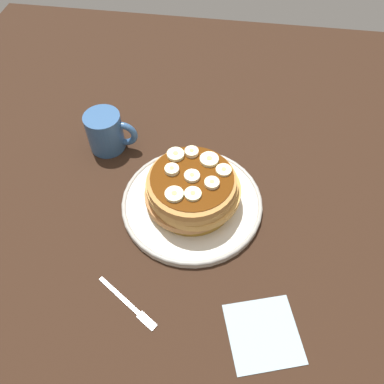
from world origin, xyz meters
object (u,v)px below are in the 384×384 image
Objects in this scene: banana_slice_2 at (212,183)px; coffee_mug at (107,132)px; napkin at (263,333)px; banana_slice_8 at (192,152)px; banana_slice_1 at (193,194)px; banana_slice_6 at (174,194)px; banana_slice_5 at (224,170)px; banana_slice_4 at (172,170)px; fork at (130,305)px; pancake_stack at (193,190)px; banana_slice_0 at (194,179)px; banana_slice_3 at (209,160)px; plate at (192,203)px; banana_slice_7 at (176,155)px.

banana_slice_2 is 0.24× the size of coffee_mug.
banana_slice_8 is at bearing 118.80° from napkin.
banana_slice_1 and banana_slice_6 have the same top height.
banana_slice_4 is at bearing -171.48° from banana_slice_5.
banana_slice_5 is 0.25× the size of fork.
fork is (-7.39, -21.35, -4.81)cm from pancake_stack.
banana_slice_3 is at bearing 66.20° from banana_slice_0.
banana_slice_6 is 10.19cm from banana_slice_8.
banana_slice_6 is 26.63cm from napkin.
banana_slice_0 reaches higher than pancake_stack.
napkin is (14.72, -22.80, -0.72)cm from plate.
banana_slice_1 is at bearing -38.89° from coffee_mug.
banana_slice_4 is (-4.22, 1.37, 0.08)cm from banana_slice_0.
banana_slice_4 reaches higher than plate.
banana_slice_5 is at bearing 24.74° from pancake_stack.
banana_slice_0 reaches higher than napkin.
banana_slice_7 is (-4.19, 5.13, 0.02)cm from banana_slice_0.
banana_slice_3 is at bearing -20.29° from banana_slice_8.
banana_slice_7 is at bearing 89.52° from banana_slice_4.
fork is at bearing -97.37° from banana_slice_7.
napkin is at bearing -51.98° from banana_slice_4.
banana_slice_2 is at bearing 28.84° from banana_slice_6.
napkin is (12.16, -27.15, -8.84)cm from banana_slice_3.
banana_slice_5 is at bearing 40.53° from banana_slice_6.
banana_slice_1 is (0.72, -3.87, 8.07)cm from plate.
coffee_mug is 1.00× the size of napkin.
banana_slice_2 is at bearing -16.42° from plate.
banana_slice_2 is 0.82× the size of banana_slice_6.
banana_slice_2 reaches higher than coffee_mug.
banana_slice_6 is at bearing -44.42° from coffee_mug.
banana_slice_6 is 0.30× the size of coffee_mug.
banana_slice_5 is 0.88× the size of banana_slice_7.
banana_slice_5 is at bearing 22.71° from plate.
banana_slice_3 is at bearing 144.03° from banana_slice_5.
banana_slice_4 is 0.80× the size of banana_slice_6.
banana_slice_0 is at bearing -151.17° from banana_slice_5.
fork is at bearing -108.41° from plate.
banana_slice_4 and banana_slice_8 have the same top height.
coffee_mug reaches higher than fork.
banana_slice_7 reaches higher than pancake_stack.
plate is 8.15cm from banana_slice_0.
banana_slice_7 is at bearing 98.42° from banana_slice_6.
banana_slice_6 is (-2.67, -4.32, 3.93)cm from pancake_stack.
banana_slice_7 is at bearing -27.02° from coffee_mug.
plate is 8.32× the size of banana_slice_6.
fork is at bearing -109.10° from pancake_stack.
banana_slice_6 is 25.45cm from coffee_mug.
banana_slice_5 is at bearing 52.50° from banana_slice_1.
pancake_stack is 3.96cm from banana_slice_0.
banana_slice_7 is (-7.44, 5.74, -0.02)cm from banana_slice_2.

